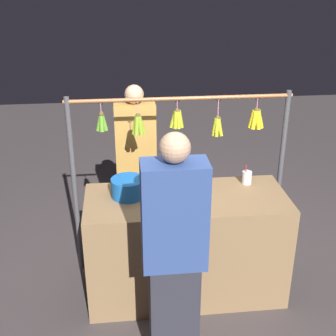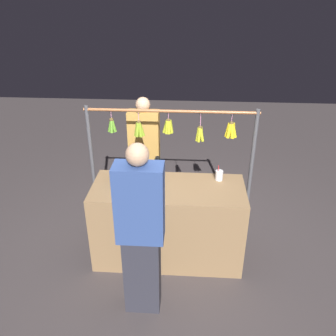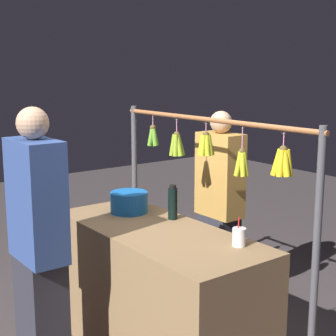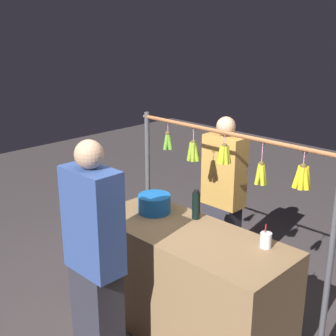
% 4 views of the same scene
% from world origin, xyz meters
% --- Properties ---
extents(ground_plane, '(12.00, 12.00, 0.00)m').
position_xyz_m(ground_plane, '(0.00, 0.00, 0.00)').
color(ground_plane, '#423B3C').
extents(market_counter, '(1.60, 0.67, 0.90)m').
position_xyz_m(market_counter, '(0.00, 0.00, 0.45)').
color(market_counter, olive).
rests_on(market_counter, ground).
extents(display_rack, '(1.87, 0.13, 1.62)m').
position_xyz_m(display_rack, '(-0.03, -0.42, 1.15)').
color(display_rack, '#4C4C51').
rests_on(display_rack, ground).
extents(water_bottle, '(0.07, 0.07, 0.24)m').
position_xyz_m(water_bottle, '(0.13, -0.22, 1.01)').
color(water_bottle, black).
rests_on(water_bottle, market_counter).
extents(blue_bucket, '(0.27, 0.27, 0.15)m').
position_xyz_m(blue_bucket, '(0.45, -0.07, 0.97)').
color(blue_bucket, blue).
rests_on(blue_bucket, market_counter).
extents(drink_cup, '(0.08, 0.08, 0.17)m').
position_xyz_m(drink_cup, '(-0.53, -0.20, 0.95)').
color(drink_cup, silver).
rests_on(drink_cup, market_counter).
extents(vendor_person, '(0.38, 0.20, 1.59)m').
position_xyz_m(vendor_person, '(0.36, -0.87, 0.79)').
color(vendor_person, '#2D2D38').
rests_on(vendor_person, ground).
extents(customer_person, '(0.40, 0.22, 1.70)m').
position_xyz_m(customer_person, '(0.19, 0.73, 0.84)').
color(customer_person, '#2D2D38').
rests_on(customer_person, ground).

